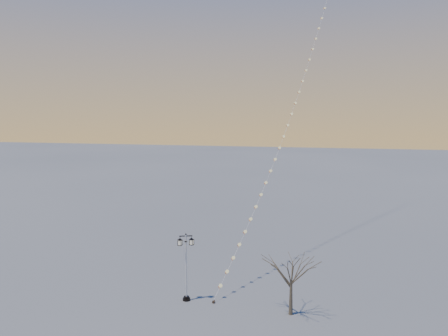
% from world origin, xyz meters
% --- Properties ---
extents(ground, '(300.00, 300.00, 0.00)m').
position_xyz_m(ground, '(0.00, 0.00, 0.00)').
color(ground, '#5D5E5E').
rests_on(ground, ground).
extents(street_lamp, '(1.21, 0.73, 4.96)m').
position_xyz_m(street_lamp, '(-1.24, 0.07, 2.75)').
color(street_lamp, black).
rests_on(street_lamp, ground).
extents(bare_tree, '(2.61, 2.61, 4.34)m').
position_xyz_m(bare_tree, '(6.30, -0.39, 3.01)').
color(bare_tree, '#4B3F2E').
rests_on(bare_tree, ground).
extents(kite_train, '(9.74, 34.71, 38.97)m').
position_xyz_m(kite_train, '(5.37, 17.13, 19.38)').
color(kite_train, '#312318').
rests_on(kite_train, ground).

